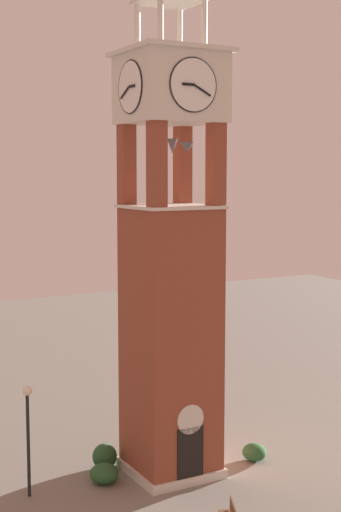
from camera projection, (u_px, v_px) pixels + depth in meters
ground at (170, 472)px, 28.14m from camera, size 80.00×80.00×0.00m
clock_tower at (171, 267)px, 27.22m from camera, size 3.58×3.58×19.30m
lamp_post at (28, 420)px, 25.70m from camera, size 0.36×0.36×4.06m
shrub_near_entry at (105, 456)px, 28.36m from camera, size 0.96×0.96×1.00m
shrub_left_of_tower at (104, 474)px, 27.08m from camera, size 1.09×1.09×0.72m
shrub_behind_bench at (254, 452)px, 29.19m from camera, size 0.97×0.97×0.69m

